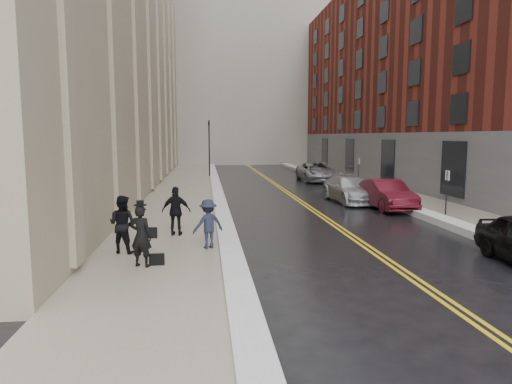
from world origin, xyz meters
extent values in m
plane|color=black|center=(0.00, 0.00, 0.00)|extent=(160.00, 160.00, 0.00)
cube|color=gray|center=(-4.50, 16.00, 0.07)|extent=(4.00, 64.00, 0.15)
cube|color=gray|center=(9.00, 16.00, 0.07)|extent=(3.00, 64.00, 0.15)
cube|color=gold|center=(2.38, 16.00, 0.00)|extent=(0.12, 64.00, 0.01)
cube|color=gold|center=(2.62, 16.00, 0.00)|extent=(0.12, 64.00, 0.01)
cube|color=white|center=(-2.20, 16.00, 0.13)|extent=(0.70, 60.80, 0.26)
cube|color=white|center=(7.15, 16.00, 0.15)|extent=(0.85, 60.80, 0.30)
cube|color=maroon|center=(17.50, 23.00, 9.00)|extent=(14.00, 50.00, 18.00)
cube|color=slate|center=(14.00, 66.00, 22.00)|extent=(22.00, 18.00, 44.00)
cylinder|color=black|center=(-2.60, 30.00, 2.60)|extent=(0.12, 0.12, 5.20)
imported|color=black|center=(-2.60, 30.00, 4.60)|extent=(0.18, 0.15, 0.90)
cylinder|color=black|center=(7.90, 8.00, 1.10)|extent=(0.06, 0.06, 2.20)
cube|color=white|center=(7.90, 8.00, 2.00)|extent=(0.02, 0.35, 0.45)
cylinder|color=black|center=(7.90, 20.00, 1.10)|extent=(0.06, 0.06, 2.20)
cube|color=white|center=(7.90, 20.00, 2.00)|extent=(0.02, 0.35, 0.45)
imported|color=#480C18|center=(6.32, 11.07, 0.77)|extent=(1.70, 4.68, 1.53)
imported|color=#A5A7AD|center=(5.26, 13.78, 0.74)|extent=(2.38, 5.24, 1.49)
imported|color=gray|center=(6.30, 25.72, 0.81)|extent=(2.75, 5.88, 1.63)
imported|color=black|center=(-4.76, 1.24, 1.01)|extent=(0.74, 0.61, 1.73)
imported|color=black|center=(-5.55, 2.87, 1.05)|extent=(1.06, 0.95, 1.80)
imported|color=#1B2031|center=(-2.90, 3.17, 0.95)|extent=(1.18, 0.95, 1.59)
imported|color=black|center=(-4.04, 5.22, 1.05)|extent=(1.10, 0.57, 1.79)
camera|label=1|loc=(-2.96, -11.42, 3.77)|focal=32.00mm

